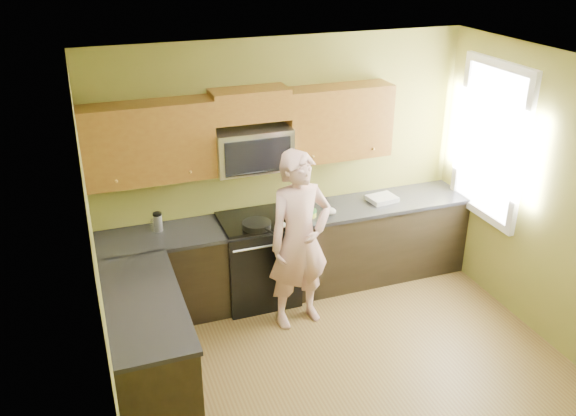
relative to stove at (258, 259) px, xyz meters
name	(u,v)px	position (x,y,z in m)	size (l,w,h in m)	color
floor	(360,389)	(0.40, -1.68, -0.47)	(4.00, 4.00, 0.00)	brown
ceiling	(380,80)	(0.40, -1.68, 2.23)	(4.00, 4.00, 0.00)	white
wall_back	(283,166)	(0.40, 0.32, 0.88)	(4.00, 4.00, 0.00)	olive
wall_left	(102,302)	(-1.60, -1.68, 0.88)	(4.00, 4.00, 0.00)	olive
wall_right	(573,215)	(2.40, -1.68, 0.88)	(4.00, 4.00, 0.00)	olive
cabinet_back_run	(293,254)	(0.40, 0.02, -0.03)	(4.00, 0.60, 0.88)	black
cabinet_left_run	(148,349)	(-1.30, -1.08, -0.03)	(0.60, 1.60, 0.88)	black
countertop_back	(293,217)	(0.40, 0.01, 0.43)	(4.00, 0.62, 0.04)	black
countertop_left	(144,302)	(-1.29, -1.08, 0.43)	(0.62, 1.60, 0.04)	black
stove	(258,259)	(0.00, 0.00, 0.00)	(0.76, 0.65, 0.95)	black
microwave	(252,169)	(0.00, 0.12, 0.97)	(0.76, 0.40, 0.42)	silver
upper_cab_left	(152,180)	(-0.99, 0.16, 0.97)	(1.22, 0.33, 0.75)	brown
upper_cab_right	(337,157)	(0.94, 0.16, 0.97)	(1.12, 0.33, 0.75)	brown
upper_cab_over_mw	(250,104)	(0.00, 0.16, 1.62)	(0.76, 0.33, 0.30)	brown
window	(491,142)	(2.38, -0.48, 1.17)	(0.06, 1.06, 1.66)	white
woman	(300,241)	(0.26, -0.53, 0.43)	(0.66, 0.44, 1.82)	#CB7265
frying_pan	(257,228)	(-0.07, -0.20, 0.47)	(0.29, 0.50, 0.07)	black
butter_tub	(310,216)	(0.55, -0.08, 0.45)	(0.13, 0.13, 0.10)	#C8D738
toast_slice	(307,216)	(0.52, -0.08, 0.45)	(0.11, 0.11, 0.01)	#B27F47
napkin_a	(281,225)	(0.18, -0.23, 0.48)	(0.11, 0.12, 0.06)	silver
napkin_b	(330,211)	(0.77, -0.10, 0.48)	(0.12, 0.13, 0.07)	silver
dish_towel	(382,199)	(1.44, 0.02, 0.47)	(0.30, 0.24, 0.05)	silver
travel_mug	(159,231)	(-0.98, 0.13, 0.44)	(0.09, 0.09, 0.19)	silver
glass_b	(154,225)	(-1.02, 0.14, 0.51)	(0.07, 0.07, 0.12)	silver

